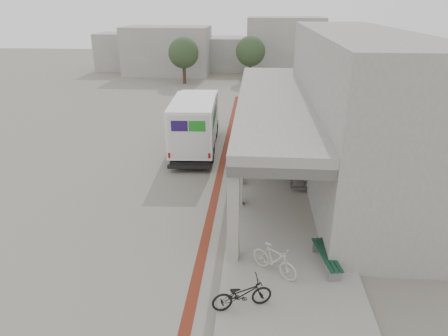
# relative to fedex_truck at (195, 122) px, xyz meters

# --- Properties ---
(ground) EXTENTS (120.00, 120.00, 0.00)m
(ground) POSITION_rel_fedex_truck_xyz_m (0.76, -7.46, -1.70)
(ground) COLOR slate
(ground) RESTS_ON ground
(bike_lane_stripe) EXTENTS (0.35, 40.00, 0.01)m
(bike_lane_stripe) POSITION_rel_fedex_truck_xyz_m (1.76, -5.46, -1.69)
(bike_lane_stripe) COLOR #5B1F12
(bike_lane_stripe) RESTS_ON ground
(sidewalk) EXTENTS (4.40, 28.00, 0.12)m
(sidewalk) POSITION_rel_fedex_truck_xyz_m (4.76, -7.46, -1.64)
(sidewalk) COLOR gray
(sidewalk) RESTS_ON ground
(transit_building) EXTENTS (7.60, 17.00, 7.00)m
(transit_building) POSITION_rel_fedex_truck_xyz_m (7.60, -2.96, 1.70)
(transit_building) COLOR gray
(transit_building) RESTS_ON ground
(distant_backdrop) EXTENTS (28.00, 10.00, 6.50)m
(distant_backdrop) POSITION_rel_fedex_truck_xyz_m (-2.08, 28.43, 1.01)
(distant_backdrop) COLOR gray
(distant_backdrop) RESTS_ON ground
(tree_left) EXTENTS (3.20, 3.20, 4.80)m
(tree_left) POSITION_rel_fedex_truck_xyz_m (-4.24, 20.54, 1.49)
(tree_left) COLOR #38281C
(tree_left) RESTS_ON ground
(tree_mid) EXTENTS (3.20, 3.20, 4.80)m
(tree_mid) POSITION_rel_fedex_truck_xyz_m (2.76, 22.54, 1.49)
(tree_mid) COLOR #38281C
(tree_mid) RESTS_ON ground
(tree_right) EXTENTS (3.20, 3.20, 4.80)m
(tree_right) POSITION_rel_fedex_truck_xyz_m (10.76, 21.54, 1.49)
(tree_right) COLOR #38281C
(tree_right) RESTS_ON ground
(fedex_truck) EXTENTS (2.69, 7.57, 3.18)m
(fedex_truck) POSITION_rel_fedex_truck_xyz_m (0.00, 0.00, 0.00)
(fedex_truck) COLOR black
(fedex_truck) RESTS_ON ground
(bench) EXTENTS (0.77, 1.98, 0.45)m
(bench) POSITION_rel_fedex_truck_xyz_m (5.96, -11.13, -1.25)
(bench) COLOR gray
(bench) RESTS_ON sidewalk
(bollard_near) EXTENTS (0.45, 0.45, 0.68)m
(bollard_near) POSITION_rel_fedex_truck_xyz_m (2.86, -10.83, -1.24)
(bollard_near) COLOR #9B9476
(bollard_near) RESTS_ON sidewalk
(bollard_far) EXTENTS (0.41, 0.41, 0.62)m
(bollard_far) POSITION_rel_fedex_truck_xyz_m (2.87, -4.88, -1.27)
(bollard_far) COLOR tan
(bollard_far) RESTS_ON sidewalk
(utility_cabinet) EXTENTS (0.49, 0.64, 1.02)m
(utility_cabinet) POSITION_rel_fedex_truck_xyz_m (5.06, -4.00, -1.07)
(utility_cabinet) COLOR gray
(utility_cabinet) RESTS_ON sidewalk
(bicycle_black) EXTENTS (1.87, 1.15, 0.93)m
(bicycle_black) POSITION_rel_fedex_truck_xyz_m (3.26, -13.30, -1.11)
(bicycle_black) COLOR black
(bicycle_black) RESTS_ON sidewalk
(bicycle_cream) EXTENTS (1.65, 1.46, 1.04)m
(bicycle_cream) POSITION_rel_fedex_truck_xyz_m (4.23, -11.68, -1.06)
(bicycle_cream) COLOR beige
(bicycle_cream) RESTS_ON sidewalk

